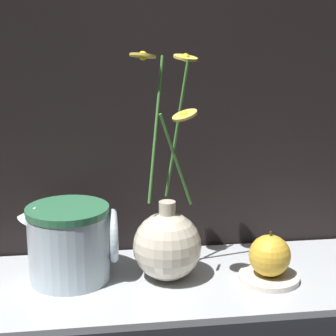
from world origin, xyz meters
TOP-DOWN VIEW (x-y plane):
  - ground_plane at (0.00, 0.00)m, footprint 6.00×6.00m
  - shelf at (0.00, 0.00)m, footprint 0.86×0.28m
  - vase_with_flowers at (0.00, 0.01)m, footprint 0.13×0.14m
  - ceramic_pitcher at (-0.16, 0.03)m, footprint 0.17×0.14m
  - saucer_plate at (0.17, -0.03)m, footprint 0.10×0.10m
  - orange_fruit at (0.17, -0.03)m, footprint 0.07×0.07m

SIDE VIEW (x-z plane):
  - ground_plane at x=0.00m, z-range 0.00..0.00m
  - shelf at x=0.00m, z-range 0.00..0.01m
  - saucer_plate at x=0.17m, z-range 0.01..0.02m
  - orange_fruit at x=0.17m, z-range 0.02..0.10m
  - vase_with_flowers at x=0.00m, z-range -0.11..0.27m
  - ceramic_pitcher at x=-0.16m, z-range 0.01..0.15m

